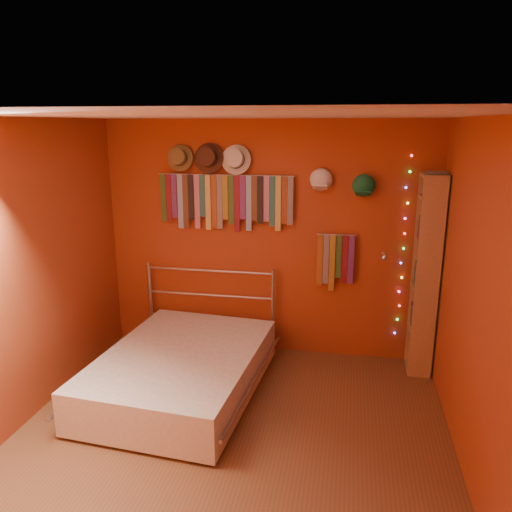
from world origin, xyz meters
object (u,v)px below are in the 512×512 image
Objects in this scene: bookshelf at (430,275)px; bed at (181,370)px; tie_rack at (225,199)px; reading_lamp at (384,257)px.

bookshelf is 2.56m from bed.
bookshelf is at bearing -4.24° from tie_rack.
reading_lamp reaches higher than bed.
reading_lamp is 0.13× the size of bed.
tie_rack reaches higher than reading_lamp.
tie_rack reaches higher than bed.
reading_lamp is 2.24m from bed.
tie_rack is 1.73m from reading_lamp.
bed is at bearing -154.07° from reading_lamp.
bookshelf reaches higher than tie_rack.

